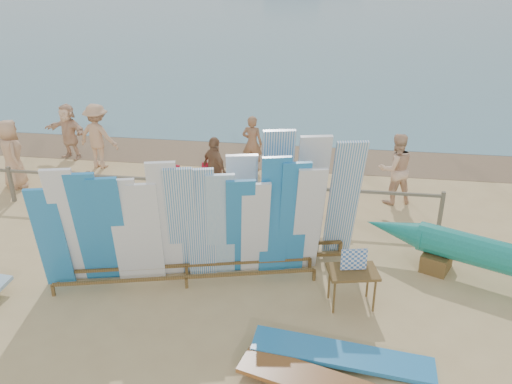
% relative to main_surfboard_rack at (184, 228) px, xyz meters
% --- Properties ---
extents(ground, '(160.00, 160.00, 0.00)m').
position_rel_main_surfboard_rack_xyz_m(ground, '(-1.07, -0.22, -1.13)').
color(ground, tan).
rests_on(ground, ground).
extents(wet_sand_strip, '(40.00, 2.60, 0.01)m').
position_rel_main_surfboard_rack_xyz_m(wet_sand_strip, '(-1.07, 6.98, -1.13)').
color(wet_sand_strip, brown).
rests_on(wet_sand_strip, ground).
extents(fence, '(12.08, 0.08, 0.90)m').
position_rel_main_surfboard_rack_xyz_m(fence, '(-1.07, 2.78, -0.50)').
color(fence, '#6D6553').
rests_on(fence, ground).
extents(main_surfboard_rack, '(5.00, 1.84, 2.51)m').
position_rel_main_surfboard_rack_xyz_m(main_surfboard_rack, '(0.00, 0.00, 0.00)').
color(main_surfboard_rack, brown).
rests_on(main_surfboard_rack, ground).
extents(side_surfboard_rack, '(2.59, 1.24, 2.82)m').
position_rel_main_surfboard_rack_xyz_m(side_surfboard_rack, '(1.86, 1.01, 0.15)').
color(side_surfboard_rack, brown).
rests_on(side_surfboard_rack, ground).
extents(vendor_table, '(0.93, 0.75, 1.10)m').
position_rel_main_surfboard_rack_xyz_m(vendor_table, '(2.98, -0.27, -0.76)').
color(vendor_table, brown).
rests_on(vendor_table, ground).
extents(flat_board_d, '(2.73, 0.71, 0.25)m').
position_rel_main_surfboard_rack_xyz_m(flat_board_d, '(2.85, -1.73, -1.13)').
color(flat_board_d, '#267EC2').
rests_on(flat_board_d, ground).
extents(beach_chair_left, '(0.68, 0.70, 0.87)m').
position_rel_main_surfboard_rack_xyz_m(beach_chair_left, '(-1.43, 3.38, -0.87)').
color(beach_chair_left, '#B21326').
rests_on(beach_chair_left, ground).
extents(beach_chair_right, '(0.54, 0.56, 0.80)m').
position_rel_main_surfboard_rack_xyz_m(beach_chair_right, '(-0.41, 3.74, -0.89)').
color(beach_chair_right, '#B21326').
rests_on(beach_chair_right, ground).
extents(stroller, '(0.72, 0.83, 0.95)m').
position_rel_main_surfboard_rack_xyz_m(stroller, '(1.91, 3.41, -0.75)').
color(stroller, '#B21326').
rests_on(stroller, ground).
extents(beachgoer_4, '(0.94, 0.95, 1.59)m').
position_rel_main_surfboard_rack_xyz_m(beachgoer_4, '(-0.24, 3.63, -0.33)').
color(beachgoer_4, '#8C6042').
rests_on(beachgoer_4, ground).
extents(beachgoer_0, '(0.87, 0.93, 1.77)m').
position_rel_main_surfboard_rack_xyz_m(beachgoer_0, '(-5.49, 3.65, -0.24)').
color(beachgoer_0, tan).
rests_on(beachgoer_0, ground).
extents(beachgoer_3, '(1.24, 0.71, 1.81)m').
position_rel_main_surfboard_rack_xyz_m(beachgoer_3, '(-3.89, 5.25, -0.22)').
color(beachgoer_3, tan).
rests_on(beachgoer_3, ground).
extents(beachgoer_11, '(1.57, 0.96, 1.61)m').
position_rel_main_surfboard_rack_xyz_m(beachgoer_11, '(-5.04, 5.83, -0.32)').
color(beachgoer_11, beige).
rests_on(beachgoer_11, ground).
extents(beachgoer_8, '(0.93, 0.65, 1.74)m').
position_rel_main_surfboard_rack_xyz_m(beachgoer_8, '(4.03, 4.07, -0.26)').
color(beachgoer_8, beige).
rests_on(beachgoer_8, ground).
extents(beachgoer_7, '(0.60, 0.38, 1.55)m').
position_rel_main_surfboard_rack_xyz_m(beachgoer_7, '(0.36, 5.64, -0.35)').
color(beachgoer_7, '#8C6042').
rests_on(beachgoer_7, ground).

